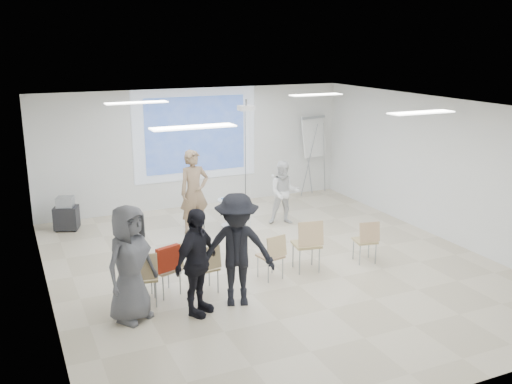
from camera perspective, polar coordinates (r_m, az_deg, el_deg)
name	(u,v)px	position (r m, az deg, el deg)	size (l,w,h in m)	color
floor	(273,268)	(10.95, 1.74, -7.58)	(8.00, 9.00, 0.10)	beige
ceiling	(275,104)	(10.17, 1.88, 8.77)	(8.00, 9.00, 0.10)	white
wall_back	(195,148)	(14.58, -6.10, 4.43)	(8.00, 0.10, 3.00)	silver
wall_left	(39,216)	(9.46, -20.84, -2.29)	(0.10, 9.00, 3.00)	silver
wall_right	(446,169)	(12.72, 18.45, 2.18)	(0.10, 9.00, 3.00)	silver
projection_halo	(196,134)	(14.45, -6.05, 5.75)	(3.20, 0.01, 2.30)	silver
projection_image	(196,134)	(14.44, -6.03, 5.74)	(2.60, 0.01, 1.90)	#3256AC
pedestal_table	(230,211)	(13.00, -2.66, -1.92)	(0.64, 0.64, 0.67)	white
player_left	(194,187)	(12.47, -6.22, 0.54)	(0.77, 0.52, 2.11)	#96785B
player_right	(284,189)	(13.11, 2.85, 0.26)	(0.79, 0.63, 1.64)	white
controller_left	(198,169)	(12.68, -5.84, 2.35)	(0.04, 0.11, 0.04)	white
controller_right	(273,176)	(13.18, 1.67, 1.63)	(0.04, 0.11, 0.04)	white
chair_far_left	(144,274)	(9.31, -11.17, -8.07)	(0.51, 0.54, 0.93)	tan
chair_left_mid	(168,266)	(9.61, -8.82, -7.30)	(0.55, 0.57, 0.91)	tan
chair_left_inner	(207,265)	(9.63, -4.97, -7.27)	(0.45, 0.48, 0.86)	tan
chair_center	(273,253)	(10.14, 1.69, -6.13)	(0.47, 0.49, 0.84)	tan
chair_right_inner	(308,241)	(10.47, 5.23, -4.92)	(0.55, 0.58, 1.01)	tan
chair_right_far	(367,238)	(11.06, 11.02, -4.55)	(0.47, 0.50, 0.85)	tan
red_jacket	(168,259)	(9.40, -8.77, -6.59)	(0.42, 0.10, 0.41)	#A32714
laptop	(204,266)	(9.73, -5.20, -7.34)	(0.32, 0.23, 0.02)	black
audience_left	(196,255)	(8.78, -6.00, -6.26)	(1.14, 0.68, 1.96)	black
audience_mid	(237,243)	(9.04, -1.92, -5.08)	(1.36, 0.74, 2.10)	black
audience_outer	(130,257)	(8.76, -12.53, -6.33)	(0.99, 0.65, 2.04)	#57575C
flipchart_easel	(314,137)	(15.58, 5.81, 5.46)	(0.91, 0.71, 2.16)	gray
av_cart	(66,215)	(13.47, -18.44, -2.18)	(0.62, 0.56, 0.76)	black
ceiling_projector	(246,115)	(11.60, -0.97, 7.75)	(0.30, 0.25, 3.00)	white
fluor_panel_nw	(137,103)	(11.40, -11.86, 8.73)	(1.20, 0.30, 0.02)	white
fluor_panel_ne	(316,95)	(12.87, 6.01, 9.65)	(1.20, 0.30, 0.02)	white
fluor_panel_sw	(193,127)	(8.05, -6.29, 6.47)	(1.20, 0.30, 0.02)	white
fluor_panel_se	(421,113)	(10.02, 16.19, 7.64)	(1.20, 0.30, 0.02)	white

